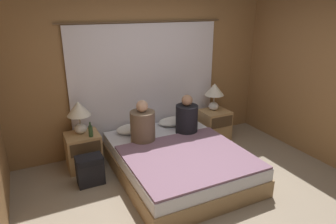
{
  "coord_description": "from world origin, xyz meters",
  "views": [
    {
      "loc": [
        -1.8,
        -2.62,
        2.32
      ],
      "look_at": [
        0.0,
        1.06,
        0.85
      ],
      "focal_mm": 32.0,
      "sensor_mm": 36.0,
      "label": 1
    }
  ],
  "objects_px": {
    "pillow_right": "(174,121)",
    "person_left_in_bed": "(143,125)",
    "bed": "(178,161)",
    "nightstand_left": "(84,151)",
    "lamp_right": "(214,92)",
    "beer_bottle_on_left_stand": "(91,131)",
    "nightstand_right": "(214,125)",
    "person_right_in_bed": "(187,118)",
    "pillow_left": "(133,129)",
    "lamp_left": "(79,112)",
    "backpack_on_floor": "(90,169)"
  },
  "relations": [
    {
      "from": "lamp_right",
      "to": "beer_bottle_on_left_stand",
      "type": "height_order",
      "value": "lamp_right"
    },
    {
      "from": "nightstand_right",
      "to": "pillow_right",
      "type": "distance_m",
      "value": 0.83
    },
    {
      "from": "lamp_left",
      "to": "pillow_left",
      "type": "distance_m",
      "value": 0.9
    },
    {
      "from": "nightstand_left",
      "to": "nightstand_right",
      "type": "distance_m",
      "value": 2.34
    },
    {
      "from": "nightstand_left",
      "to": "lamp_left",
      "type": "height_order",
      "value": "lamp_left"
    },
    {
      "from": "nightstand_left",
      "to": "beer_bottle_on_left_stand",
      "type": "height_order",
      "value": "beer_bottle_on_left_stand"
    },
    {
      "from": "pillow_left",
      "to": "backpack_on_floor",
      "type": "relative_size",
      "value": 1.34
    },
    {
      "from": "nightstand_left",
      "to": "nightstand_right",
      "type": "relative_size",
      "value": 1.0
    },
    {
      "from": "nightstand_right",
      "to": "pillow_left",
      "type": "distance_m",
      "value": 1.55
    },
    {
      "from": "pillow_left",
      "to": "person_right_in_bed",
      "type": "distance_m",
      "value": 0.87
    },
    {
      "from": "person_left_in_bed",
      "to": "bed",
      "type": "bearing_deg",
      "value": -51.96
    },
    {
      "from": "pillow_right",
      "to": "person_right_in_bed",
      "type": "distance_m",
      "value": 0.43
    },
    {
      "from": "nightstand_left",
      "to": "bed",
      "type": "bearing_deg",
      "value": -33.89
    },
    {
      "from": "beer_bottle_on_left_stand",
      "to": "bed",
      "type": "bearing_deg",
      "value": -31.82
    },
    {
      "from": "bed",
      "to": "nightstand_right",
      "type": "relative_size",
      "value": 3.9
    },
    {
      "from": "person_left_in_bed",
      "to": "pillow_right",
      "type": "bearing_deg",
      "value": 28.41
    },
    {
      "from": "person_left_in_bed",
      "to": "person_right_in_bed",
      "type": "relative_size",
      "value": 1.02
    },
    {
      "from": "bed",
      "to": "pillow_left",
      "type": "height_order",
      "value": "pillow_left"
    },
    {
      "from": "bed",
      "to": "person_right_in_bed",
      "type": "relative_size",
      "value": 3.36
    },
    {
      "from": "pillow_right",
      "to": "nightstand_right",
      "type": "bearing_deg",
      "value": -3.18
    },
    {
      "from": "lamp_right",
      "to": "pillow_left",
      "type": "distance_m",
      "value": 1.59
    },
    {
      "from": "person_right_in_bed",
      "to": "bed",
      "type": "bearing_deg",
      "value": -131.3
    },
    {
      "from": "lamp_right",
      "to": "person_right_in_bed",
      "type": "height_order",
      "value": "same"
    },
    {
      "from": "nightstand_right",
      "to": "backpack_on_floor",
      "type": "distance_m",
      "value": 2.41
    },
    {
      "from": "beer_bottle_on_left_stand",
      "to": "person_right_in_bed",
      "type": "bearing_deg",
      "value": -8.37
    },
    {
      "from": "lamp_right",
      "to": "beer_bottle_on_left_stand",
      "type": "xyz_separation_m",
      "value": [
        -2.24,
        -0.18,
        -0.25
      ]
    },
    {
      "from": "nightstand_left",
      "to": "beer_bottle_on_left_stand",
      "type": "distance_m",
      "value": 0.39
    },
    {
      "from": "nightstand_right",
      "to": "lamp_left",
      "type": "height_order",
      "value": "lamp_left"
    },
    {
      "from": "lamp_left",
      "to": "lamp_right",
      "type": "relative_size",
      "value": 1.0
    },
    {
      "from": "nightstand_left",
      "to": "lamp_right",
      "type": "xyz_separation_m",
      "value": [
        2.34,
        0.06,
        0.6
      ]
    },
    {
      "from": "beer_bottle_on_left_stand",
      "to": "lamp_left",
      "type": "bearing_deg",
      "value": 120.38
    },
    {
      "from": "pillow_right",
      "to": "beer_bottle_on_left_stand",
      "type": "distance_m",
      "value": 1.45
    },
    {
      "from": "bed",
      "to": "pillow_left",
      "type": "relative_size",
      "value": 3.79
    },
    {
      "from": "nightstand_left",
      "to": "backpack_on_floor",
      "type": "xyz_separation_m",
      "value": [
        -0.02,
        -0.49,
        -0.04
      ]
    },
    {
      "from": "person_right_in_bed",
      "to": "backpack_on_floor",
      "type": "distance_m",
      "value": 1.64
    },
    {
      "from": "lamp_right",
      "to": "pillow_right",
      "type": "bearing_deg",
      "value": -179.12
    },
    {
      "from": "beer_bottle_on_left_stand",
      "to": "backpack_on_floor",
      "type": "distance_m",
      "value": 0.55
    },
    {
      "from": "bed",
      "to": "lamp_left",
      "type": "xyz_separation_m",
      "value": [
        -1.17,
        0.84,
        0.67
      ]
    },
    {
      "from": "nightstand_left",
      "to": "person_right_in_bed",
      "type": "xyz_separation_m",
      "value": [
        1.56,
        -0.34,
        0.38
      ]
    },
    {
      "from": "lamp_right",
      "to": "beer_bottle_on_left_stand",
      "type": "relative_size",
      "value": 2.24
    },
    {
      "from": "person_right_in_bed",
      "to": "beer_bottle_on_left_stand",
      "type": "relative_size",
      "value": 2.84
    },
    {
      "from": "person_right_in_bed",
      "to": "backpack_on_floor",
      "type": "xyz_separation_m",
      "value": [
        -1.58,
        -0.15,
        -0.42
      ]
    },
    {
      "from": "lamp_left",
      "to": "person_left_in_bed",
      "type": "height_order",
      "value": "person_left_in_bed"
    },
    {
      "from": "bed",
      "to": "pillow_right",
      "type": "distance_m",
      "value": 0.95
    },
    {
      "from": "pillow_right",
      "to": "person_left_in_bed",
      "type": "relative_size",
      "value": 0.87
    },
    {
      "from": "pillow_left",
      "to": "pillow_right",
      "type": "bearing_deg",
      "value": 0.0
    },
    {
      "from": "person_right_in_bed",
      "to": "nightstand_right",
      "type": "bearing_deg",
      "value": 23.62
    },
    {
      "from": "backpack_on_floor",
      "to": "nightstand_left",
      "type": "bearing_deg",
      "value": 88.15
    },
    {
      "from": "lamp_left",
      "to": "person_left_in_bed",
      "type": "distance_m",
      "value": 0.94
    },
    {
      "from": "lamp_left",
      "to": "backpack_on_floor",
      "type": "xyz_separation_m",
      "value": [
        -0.02,
        -0.55,
        -0.64
      ]
    }
  ]
}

